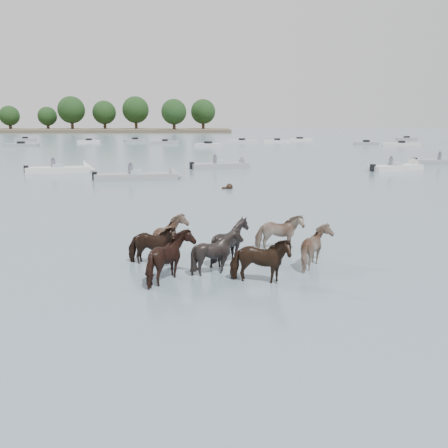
{
  "coord_description": "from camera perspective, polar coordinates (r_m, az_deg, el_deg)",
  "views": [
    {
      "loc": [
        1.21,
        -14.18,
        4.42
      ],
      "look_at": [
        1.85,
        0.71,
        1.1
      ],
      "focal_mm": 38.02,
      "sensor_mm": 36.0,
      "label": 1
    }
  ],
  "objects": [
    {
      "name": "ground",
      "position": [
        14.9,
        -7.05,
        -4.79
      ],
      "size": [
        400.0,
        400.0,
        0.0
      ],
      "primitive_type": "plane",
      "color": "slate",
      "rests_on": "ground"
    },
    {
      "name": "motorboat_c",
      "position": [
        43.63,
        0.45,
        7.05
      ],
      "size": [
        5.91,
        3.17,
        1.92
      ],
      "rotation": [
        0.0,
        0.0,
        0.29
      ],
      "color": "gray",
      "rests_on": "ground"
    },
    {
      "name": "swimming_pony",
      "position": [
        30.61,
        0.57,
        4.45
      ],
      "size": [
        0.72,
        0.44,
        0.44
      ],
      "color": "black",
      "rests_on": "ground"
    },
    {
      "name": "motorboat_d",
      "position": [
        44.6,
        20.59,
        6.37
      ],
      "size": [
        5.66,
        3.55,
        1.92
      ],
      "rotation": [
        0.0,
        0.0,
        0.39
      ],
      "color": "silver",
      "rests_on": "ground"
    },
    {
      "name": "distant_flotilla",
      "position": [
        85.94,
        -2.7,
        9.77
      ],
      "size": [
        104.44,
        25.07,
        0.93
      ],
      "color": "silver",
      "rests_on": "ground"
    },
    {
      "name": "pony_herd",
      "position": [
        14.36,
        -0.25,
        -2.92
      ],
      "size": [
        6.59,
        4.38,
        1.51
      ],
      "color": "black",
      "rests_on": "ground"
    },
    {
      "name": "motorboat_b",
      "position": [
        35.72,
        -9.17,
        5.66
      ],
      "size": [
        6.66,
        2.47,
        1.92
      ],
      "rotation": [
        0.0,
        0.0,
        0.14
      ],
      "color": "gray",
      "rests_on": "ground"
    },
    {
      "name": "motorboat_a",
      "position": [
        42.08,
        -18.23,
        6.22
      ],
      "size": [
        5.75,
        2.58,
        1.92
      ],
      "rotation": [
        0.0,
        0.0,
        0.18
      ],
      "color": "silver",
      "rests_on": "ground"
    }
  ]
}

